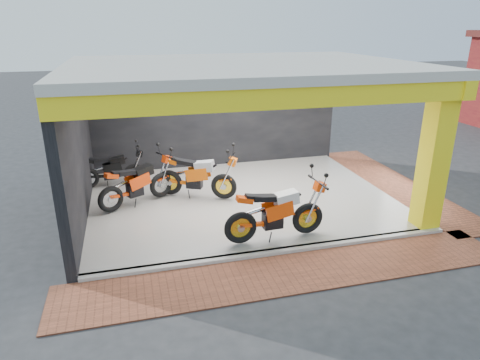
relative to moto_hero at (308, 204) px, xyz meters
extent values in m
plane|color=#2D2D30|center=(-0.87, 0.50, -0.84)|extent=(80.00, 80.00, 0.00)
cube|color=silver|center=(-0.87, 2.50, -0.79)|extent=(8.00, 6.00, 0.10)
cube|color=beige|center=(-0.87, 2.50, 2.76)|extent=(8.40, 6.40, 0.20)
cube|color=black|center=(-0.87, 5.60, 0.91)|extent=(8.20, 0.20, 3.50)
cube|color=black|center=(-4.97, 2.50, 0.91)|extent=(0.20, 6.20, 3.50)
cube|color=yellow|center=(2.88, -0.25, 0.91)|extent=(0.50, 0.50, 3.50)
cube|color=yellow|center=(-0.87, -0.50, 2.46)|extent=(8.40, 0.30, 0.40)
cube|color=yellow|center=(3.13, 2.50, 2.46)|extent=(0.30, 6.40, 0.40)
cube|color=silver|center=(-0.87, -0.52, -0.79)|extent=(8.00, 0.20, 0.10)
cube|color=#9A4E32|center=(-0.87, -1.30, -0.83)|extent=(9.00, 1.40, 0.03)
cube|color=#9A4E32|center=(3.93, 2.50, -0.83)|extent=(1.40, 7.00, 0.03)
camera|label=1|loc=(-3.69, -8.01, 3.75)|focal=32.00mm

